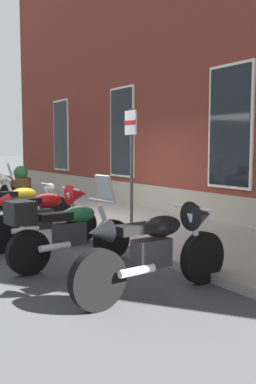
{
  "coord_description": "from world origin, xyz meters",
  "views": [
    {
      "loc": [
        8.66,
        -3.77,
        1.7
      ],
      "look_at": [
        1.09,
        1.05,
        0.78
      ],
      "focal_mm": 41.64,
      "sensor_mm": 36.0,
      "label": 1
    }
  ],
  "objects_px": {
    "motorcycle_red_sport": "(47,214)",
    "motorcycle_black_sport": "(161,246)",
    "motorcycle_yellow_naked": "(20,207)",
    "parking_sign": "(131,152)",
    "barrel_planter": "(21,186)",
    "motorcycle_green_touring": "(66,230)"
  },
  "relations": [
    {
      "from": "motorcycle_red_sport",
      "to": "motorcycle_black_sport",
      "type": "distance_m",
      "value": 3.0
    },
    {
      "from": "motorcycle_red_sport",
      "to": "motorcycle_yellow_naked",
      "type": "bearing_deg",
      "value": 176.47
    },
    {
      "from": "motorcycle_red_sport",
      "to": "parking_sign",
      "type": "xyz_separation_m",
      "value": [
        0.11,
        1.62,
        1.02
      ]
    },
    {
      "from": "motorcycle_red_sport",
      "to": "parking_sign",
      "type": "relative_size",
      "value": 0.91
    },
    {
      "from": "motorcycle_red_sport",
      "to": "barrel_planter",
      "type": "height_order",
      "value": "barrel_planter"
    },
    {
      "from": "motorcycle_yellow_naked",
      "to": "parking_sign",
      "type": "xyz_separation_m",
      "value": [
        1.77,
        1.52,
        1.11
      ]
    },
    {
      "from": "motorcycle_red_sport",
      "to": "motorcycle_black_sport",
      "type": "xyz_separation_m",
      "value": [
        2.99,
        0.16,
        -0.0
      ]
    },
    {
      "from": "motorcycle_yellow_naked",
      "to": "motorcycle_red_sport",
      "type": "distance_m",
      "value": 1.66
    },
    {
      "from": "motorcycle_yellow_naked",
      "to": "barrel_planter",
      "type": "distance_m",
      "value": 4.06
    },
    {
      "from": "motorcycle_black_sport",
      "to": "barrel_planter",
      "type": "xyz_separation_m",
      "value": [
        -8.47,
        1.28,
        -0.01
      ]
    },
    {
      "from": "parking_sign",
      "to": "motorcycle_green_touring",
      "type": "bearing_deg",
      "value": -56.65
    },
    {
      "from": "motorcycle_red_sport",
      "to": "parking_sign",
      "type": "bearing_deg",
      "value": 85.99
    },
    {
      "from": "barrel_planter",
      "to": "motorcycle_green_touring",
      "type": "bearing_deg",
      "value": -14.15
    },
    {
      "from": "motorcycle_black_sport",
      "to": "parking_sign",
      "type": "height_order",
      "value": "parking_sign"
    },
    {
      "from": "motorcycle_green_touring",
      "to": "motorcycle_black_sport",
      "type": "height_order",
      "value": "motorcycle_green_touring"
    },
    {
      "from": "barrel_planter",
      "to": "motorcycle_yellow_naked",
      "type": "bearing_deg",
      "value": -19.34
    },
    {
      "from": "parking_sign",
      "to": "barrel_planter",
      "type": "relative_size",
      "value": 2.22
    },
    {
      "from": "motorcycle_yellow_naked",
      "to": "motorcycle_red_sport",
      "type": "bearing_deg",
      "value": -3.53
    },
    {
      "from": "motorcycle_yellow_naked",
      "to": "parking_sign",
      "type": "distance_m",
      "value": 2.58
    },
    {
      "from": "motorcycle_yellow_naked",
      "to": "motorcycle_green_touring",
      "type": "xyz_separation_m",
      "value": [
        3.02,
        -0.38,
        0.06
      ]
    },
    {
      "from": "motorcycle_green_touring",
      "to": "parking_sign",
      "type": "height_order",
      "value": "parking_sign"
    },
    {
      "from": "motorcycle_red_sport",
      "to": "motorcycle_green_touring",
      "type": "relative_size",
      "value": 1.04
    }
  ]
}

